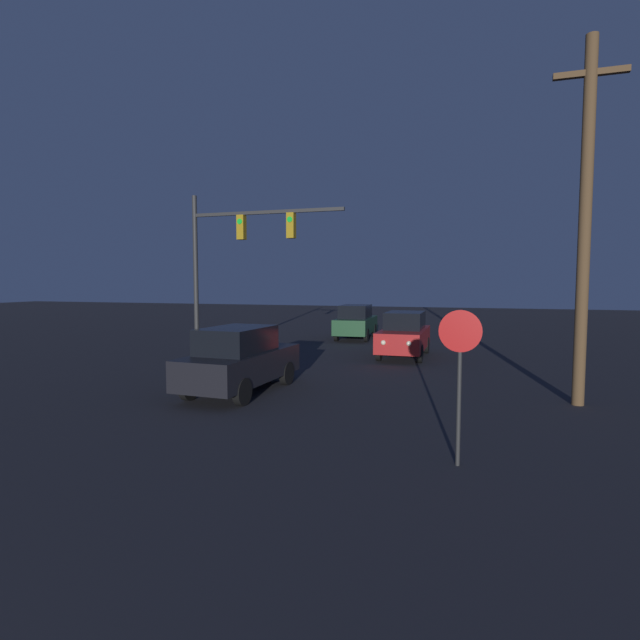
% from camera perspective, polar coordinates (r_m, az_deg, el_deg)
% --- Properties ---
extents(car_near, '(1.84, 4.32, 1.77)m').
position_cam_1_polar(car_near, '(13.48, -9.13, -4.47)').
color(car_near, black).
rests_on(car_near, ground_plane).
extents(car_mid, '(1.72, 4.27, 1.77)m').
position_cam_1_polar(car_mid, '(19.94, 9.61, -1.61)').
color(car_mid, '#B21E1E').
rests_on(car_mid, ground_plane).
extents(car_far, '(1.88, 4.33, 1.77)m').
position_cam_1_polar(car_far, '(25.88, 4.12, -0.20)').
color(car_far, '#1E4728').
rests_on(car_far, ground_plane).
extents(traffic_signal_mast, '(5.99, 0.30, 6.22)m').
position_cam_1_polar(traffic_signal_mast, '(19.07, -10.02, 8.05)').
color(traffic_signal_mast, '#2D2D2D').
rests_on(traffic_signal_mast, ground_plane).
extents(stop_sign, '(0.67, 0.07, 2.51)m').
position_cam_1_polar(stop_sign, '(8.22, 15.68, -4.28)').
color(stop_sign, '#2D2D2D').
rests_on(stop_sign, ground_plane).
extents(utility_pole, '(1.59, 0.28, 8.58)m').
position_cam_1_polar(utility_pole, '(13.41, 28.03, 10.25)').
color(utility_pole, brown).
rests_on(utility_pole, ground_plane).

